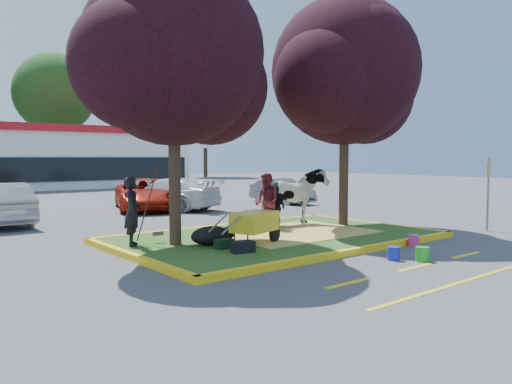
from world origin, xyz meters
TOP-DOWN VIEW (x-y plane):
  - ground at (0.00, 0.00)m, footprint 90.00×90.00m
  - median_island at (0.00, 0.00)m, footprint 8.00×5.00m
  - curb_near at (0.00, -2.58)m, footprint 8.30×0.16m
  - curb_far at (0.00, 2.58)m, footprint 8.30×0.16m
  - curb_left at (-4.08, 0.00)m, footprint 0.16×5.30m
  - curb_right at (4.08, 0.00)m, footprint 0.16×5.30m
  - straw_bedding at (0.60, 0.00)m, footprint 4.20×3.00m
  - tree_purple_left at (-2.78, 0.38)m, footprint 5.06×4.20m
  - tree_purple_right at (2.92, 0.18)m, footprint 5.30×4.40m
  - fire_lane_stripe_a at (-2.00, -4.20)m, footprint 1.10×0.12m
  - fire_lane_stripe_b at (0.00, -4.20)m, footprint 1.10×0.12m
  - fire_lane_stripe_c at (2.00, -4.20)m, footprint 1.10×0.12m
  - fire_lane_long at (0.00, -5.40)m, footprint 6.00×0.10m
  - retail_building at (2.00, 27.98)m, footprint 20.40×8.40m
  - cow at (1.62, 1.05)m, footprint 2.18×1.28m
  - calf at (-2.19, -0.17)m, footprint 1.15×0.86m
  - handler at (-3.65, 0.88)m, footprint 0.60×0.69m
  - visitor_a at (0.49, 0.95)m, footprint 0.69×0.84m
  - visitor_b at (0.87, 1.00)m, footprint 0.33×0.74m
  - wheelbarrow at (-1.36, -0.81)m, footprint 2.04×1.01m
  - gear_bag_dark at (-2.19, -1.42)m, footprint 0.52×0.34m
  - gear_bag_green at (-2.22, -0.75)m, footprint 0.42×0.28m
  - sign_post at (6.03, -2.70)m, footprint 0.30×0.10m
  - bucket_green at (0.67, -3.94)m, footprint 0.32×0.32m
  - bucket_pink at (2.08, -2.80)m, footprint 0.28×0.28m
  - bucket_blue at (0.28, -3.50)m, footprint 0.27×0.27m
  - car_silver at (-4.99, 7.85)m, footprint 1.58×4.20m
  - car_red at (0.78, 9.23)m, footprint 3.67×5.18m
  - car_white at (1.62, 8.67)m, footprint 3.53×4.93m
  - car_grey at (7.32, 7.92)m, footprint 1.30×3.60m

SIDE VIEW (x-z plane):
  - ground at x=0.00m, z-range 0.00..0.00m
  - fire_lane_stripe_a at x=-2.00m, z-range 0.00..0.01m
  - fire_lane_stripe_b at x=0.00m, z-range 0.00..0.01m
  - fire_lane_stripe_c at x=2.00m, z-range 0.00..0.01m
  - fire_lane_long at x=0.00m, z-range 0.00..0.01m
  - median_island at x=0.00m, z-range 0.00..0.15m
  - curb_near at x=0.00m, z-range 0.00..0.15m
  - curb_far at x=0.00m, z-range 0.00..0.15m
  - curb_left at x=-4.08m, z-range 0.00..0.15m
  - curb_right at x=4.08m, z-range 0.00..0.15m
  - bucket_pink at x=2.08m, z-range 0.00..0.28m
  - bucket_blue at x=0.28m, z-range 0.00..0.29m
  - bucket_green at x=0.67m, z-range 0.00..0.31m
  - straw_bedding at x=0.60m, z-range 0.15..0.16m
  - gear_bag_green at x=-2.22m, z-range 0.15..0.36m
  - gear_bag_dark at x=-2.19m, z-range 0.15..0.40m
  - calf at x=-2.19m, z-range 0.15..0.59m
  - car_grey at x=7.32m, z-range 0.00..1.18m
  - car_red at x=0.78m, z-range 0.00..1.31m
  - car_white at x=1.62m, z-range 0.00..1.33m
  - wheelbarrow at x=-1.36m, z-range 0.30..1.07m
  - car_silver at x=-4.99m, z-range 0.00..1.37m
  - visitor_b at x=0.87m, z-range 0.15..1.39m
  - handler at x=-3.65m, z-range 0.15..1.75m
  - visitor_a at x=0.49m, z-range 0.15..1.75m
  - cow at x=1.62m, z-range 0.15..1.88m
  - sign_post at x=6.03m, z-range 0.23..2.41m
  - retail_building at x=2.00m, z-range 0.05..4.45m
  - tree_purple_left at x=-2.78m, z-range 1.10..7.61m
  - tree_purple_right at x=2.92m, z-range 1.15..7.97m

